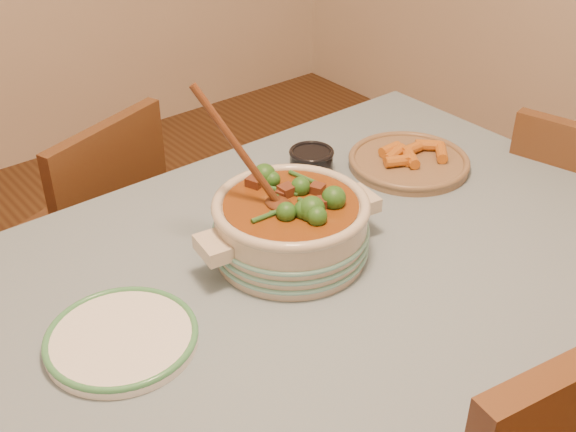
# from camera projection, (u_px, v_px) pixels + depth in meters

# --- Properties ---
(dining_table) EXTENTS (1.68, 1.08, 0.76)m
(dining_table) POSITION_uv_depth(u_px,v_px,m) (290.00, 333.00, 1.37)
(dining_table) COLOR brown
(dining_table) RESTS_ON floor
(stew_casserole) EXTENTS (0.39, 0.33, 0.36)m
(stew_casserole) POSITION_uv_depth(u_px,v_px,m) (291.00, 222.00, 1.39)
(stew_casserole) COLOR beige
(stew_casserole) RESTS_ON dining_table
(white_plate) EXTENTS (0.27, 0.27, 0.02)m
(white_plate) POSITION_uv_depth(u_px,v_px,m) (122.00, 338.00, 1.21)
(white_plate) COLOR white
(white_plate) RESTS_ON dining_table
(condiment_bowl) EXTENTS (0.13, 0.13, 0.06)m
(condiment_bowl) POSITION_uv_depth(u_px,v_px,m) (311.00, 159.00, 1.70)
(condiment_bowl) COLOR black
(condiment_bowl) RESTS_ON dining_table
(fried_plate) EXTENTS (0.35, 0.35, 0.05)m
(fried_plate) POSITION_uv_depth(u_px,v_px,m) (409.00, 160.00, 1.72)
(fried_plate) COLOR brown
(fried_plate) RESTS_ON dining_table
(chair_far) EXTENTS (0.49, 0.49, 0.82)m
(chair_far) POSITION_uv_depth(u_px,v_px,m) (94.00, 234.00, 2.00)
(chair_far) COLOR brown
(chair_far) RESTS_ON floor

